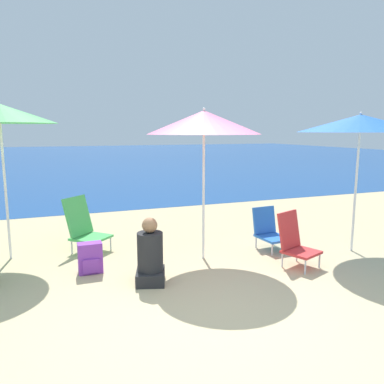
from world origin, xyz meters
The scene contains 9 objects.
ground_plane centered at (0.00, 0.00, 0.00)m, with size 60.00×60.00×0.00m, color #C6B284.
sea_water centered at (0.00, 25.53, 0.00)m, with size 60.00×40.00×0.01m.
beach_umbrella_pink centered at (0.61, 1.73, 2.03)m, with size 1.65×1.65×2.24m.
beach_umbrella_blue centered at (2.98, 1.21, 2.02)m, with size 1.89×1.89×2.20m.
beach_chair_green centered at (-1.04, 2.74, 0.41)m, with size 0.78×0.78×0.87m.
beach_chair_red centered at (1.71, 0.98, 0.37)m, with size 0.59×0.62×0.77m.
beach_chair_blue centered at (1.81, 1.81, 0.31)m, with size 0.46×0.60×0.66m.
person_seated_far centered at (-0.37, 1.11, 0.34)m, with size 0.46×0.51×0.85m.
backpack_purple centered at (-1.05, 1.72, 0.21)m, with size 0.32×0.21×0.42m.
Camera 1 is at (-1.47, -3.31, 1.91)m, focal length 35.00 mm.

